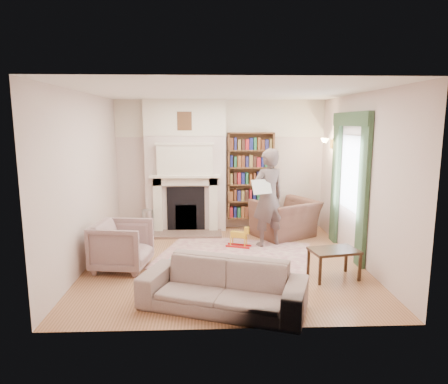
{
  "coord_description": "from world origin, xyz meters",
  "views": [
    {
      "loc": [
        -0.26,
        -6.46,
        2.33
      ],
      "look_at": [
        0.0,
        0.25,
        1.15
      ],
      "focal_mm": 32.0,
      "sensor_mm": 36.0,
      "label": 1
    }
  ],
  "objects_px": {
    "bookcase": "(250,176)",
    "armchair_reading": "(285,218)",
    "man_reading": "(268,198)",
    "paraffin_heater": "(148,223)",
    "coffee_table": "(334,264)",
    "rocking_horse": "(239,237)",
    "armchair_left": "(122,246)",
    "sofa": "(223,286)"
  },
  "relations": [
    {
      "from": "rocking_horse",
      "to": "man_reading",
      "type": "bearing_deg",
      "value": 29.73
    },
    {
      "from": "armchair_left",
      "to": "rocking_horse",
      "type": "xyz_separation_m",
      "value": [
        1.94,
        1.03,
        -0.18
      ]
    },
    {
      "from": "sofa",
      "to": "paraffin_heater",
      "type": "bearing_deg",
      "value": 132.6
    },
    {
      "from": "sofa",
      "to": "bookcase",
      "type": "bearing_deg",
      "value": 98.45
    },
    {
      "from": "man_reading",
      "to": "paraffin_heater",
      "type": "height_order",
      "value": "man_reading"
    },
    {
      "from": "armchair_left",
      "to": "man_reading",
      "type": "bearing_deg",
      "value": -57.46
    },
    {
      "from": "coffee_table",
      "to": "paraffin_heater",
      "type": "distance_m",
      "value": 3.95
    },
    {
      "from": "armchair_reading",
      "to": "coffee_table",
      "type": "xyz_separation_m",
      "value": [
        0.31,
        -2.26,
        -0.15
      ]
    },
    {
      "from": "rocking_horse",
      "to": "armchair_left",
      "type": "bearing_deg",
      "value": -132.69
    },
    {
      "from": "man_reading",
      "to": "rocking_horse",
      "type": "xyz_separation_m",
      "value": [
        -0.56,
        -0.1,
        -0.72
      ]
    },
    {
      "from": "man_reading",
      "to": "paraffin_heater",
      "type": "relative_size",
      "value": 3.37
    },
    {
      "from": "bookcase",
      "to": "coffee_table",
      "type": "bearing_deg",
      "value": -71.77
    },
    {
      "from": "sofa",
      "to": "paraffin_heater",
      "type": "relative_size",
      "value": 3.75
    },
    {
      "from": "rocking_horse",
      "to": "bookcase",
      "type": "bearing_deg",
      "value": 94.72
    },
    {
      "from": "man_reading",
      "to": "coffee_table",
      "type": "bearing_deg",
      "value": 88.2
    },
    {
      "from": "man_reading",
      "to": "rocking_horse",
      "type": "relative_size",
      "value": 4.02
    },
    {
      "from": "bookcase",
      "to": "coffee_table",
      "type": "distance_m",
      "value": 3.22
    },
    {
      "from": "sofa",
      "to": "rocking_horse",
      "type": "bearing_deg",
      "value": 100.5
    },
    {
      "from": "armchair_reading",
      "to": "man_reading",
      "type": "height_order",
      "value": "man_reading"
    },
    {
      "from": "bookcase",
      "to": "sofa",
      "type": "relative_size",
      "value": 0.9
    },
    {
      "from": "paraffin_heater",
      "to": "coffee_table",
      "type": "bearing_deg",
      "value": -37.41
    },
    {
      "from": "bookcase",
      "to": "armchair_reading",
      "type": "xyz_separation_m",
      "value": [
        0.65,
        -0.66,
        -0.8
      ]
    },
    {
      "from": "man_reading",
      "to": "coffee_table",
      "type": "relative_size",
      "value": 2.65
    },
    {
      "from": "bookcase",
      "to": "paraffin_heater",
      "type": "distance_m",
      "value": 2.41
    },
    {
      "from": "coffee_table",
      "to": "rocking_horse",
      "type": "height_order",
      "value": "coffee_table"
    },
    {
      "from": "bookcase",
      "to": "armchair_left",
      "type": "xyz_separation_m",
      "value": [
        -2.3,
        -2.4,
        -0.79
      ]
    },
    {
      "from": "sofa",
      "to": "coffee_table",
      "type": "xyz_separation_m",
      "value": [
        1.71,
        0.93,
        -0.08
      ]
    },
    {
      "from": "man_reading",
      "to": "paraffin_heater",
      "type": "xyz_separation_m",
      "value": [
        -2.37,
        0.74,
        -0.65
      ]
    },
    {
      "from": "armchair_reading",
      "to": "man_reading",
      "type": "xyz_separation_m",
      "value": [
        -0.45,
        -0.6,
        0.55
      ]
    },
    {
      "from": "bookcase",
      "to": "paraffin_heater",
      "type": "bearing_deg",
      "value": -166.43
    },
    {
      "from": "bookcase",
      "to": "rocking_horse",
      "type": "xyz_separation_m",
      "value": [
        -0.36,
        -1.37,
        -0.97
      ]
    },
    {
      "from": "rocking_horse",
      "to": "coffee_table",
      "type": "bearing_deg",
      "value": -30.4
    },
    {
      "from": "coffee_table",
      "to": "bookcase",
      "type": "bearing_deg",
      "value": 97.21
    },
    {
      "from": "armchair_reading",
      "to": "coffee_table",
      "type": "bearing_deg",
      "value": 68.26
    },
    {
      "from": "armchair_reading",
      "to": "bookcase",
      "type": "bearing_deg",
      "value": -75.15
    },
    {
      "from": "sofa",
      "to": "man_reading",
      "type": "height_order",
      "value": "man_reading"
    },
    {
      "from": "armchair_reading",
      "to": "armchair_left",
      "type": "distance_m",
      "value": 3.42
    },
    {
      "from": "bookcase",
      "to": "sofa",
      "type": "height_order",
      "value": "bookcase"
    },
    {
      "from": "man_reading",
      "to": "coffee_table",
      "type": "height_order",
      "value": "man_reading"
    },
    {
      "from": "bookcase",
      "to": "man_reading",
      "type": "xyz_separation_m",
      "value": [
        0.2,
        -1.26,
        -0.25
      ]
    },
    {
      "from": "coffee_table",
      "to": "paraffin_heater",
      "type": "relative_size",
      "value": 1.27
    },
    {
      "from": "armchair_reading",
      "to": "sofa",
      "type": "relative_size",
      "value": 0.57
    }
  ]
}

